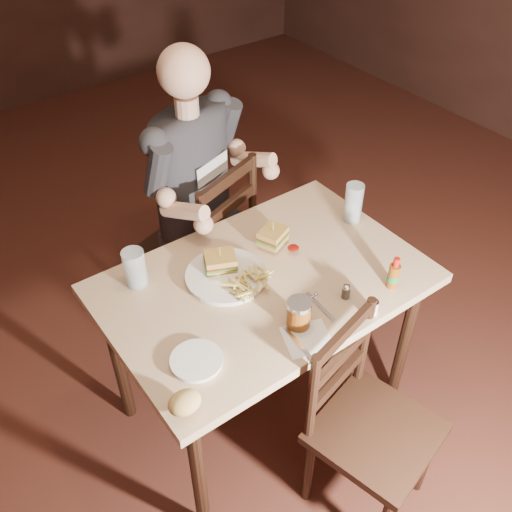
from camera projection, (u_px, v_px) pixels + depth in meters
room_shell at (241, 111)px, 1.73m from camera, size 7.00×7.00×7.00m
main_table at (264, 296)px, 2.14m from camera, size 1.17×0.78×0.77m
chair_far at (197, 245)px, 2.70m from camera, size 0.57×0.59×0.95m
chair_near at (376, 433)px, 2.00m from camera, size 0.48×0.51×0.85m
diner at (198, 160)px, 2.36m from camera, size 0.65×0.58×0.94m
dinner_plate at (226, 277)px, 2.09m from camera, size 0.29×0.29×0.02m
sandwich_left at (220, 258)px, 2.08m from camera, size 0.14×0.13×0.10m
sandwich_right at (273, 233)px, 2.19m from camera, size 0.13×0.12×0.09m
fries_pile at (249, 282)px, 2.03m from camera, size 0.23×0.16×0.04m
ketchup_dollop at (293, 248)px, 2.19m from camera, size 0.05×0.05×0.01m
glass_left at (135, 268)px, 2.02m from camera, size 0.08×0.08×0.15m
glass_right at (353, 203)px, 2.31m from camera, size 0.07×0.07×0.17m
hot_sauce at (394, 273)px, 2.02m from camera, size 0.04×0.04×0.13m
salt_shaker at (373, 307)px, 1.94m from camera, size 0.03×0.03×0.06m
pepper_shaker at (346, 292)px, 2.00m from camera, size 0.03×0.03×0.06m
syrup_dispenser at (299, 314)px, 1.88m from camera, size 0.08×0.08×0.11m
napkin at (307, 339)px, 1.87m from camera, size 0.19×0.19×0.00m
knife at (301, 347)px, 1.84m from camera, size 0.03×0.20×0.00m
fork at (320, 306)px, 1.98m from camera, size 0.03×0.16×0.00m
side_plate at (197, 361)px, 1.79m from camera, size 0.16×0.16×0.01m
bread_roll at (185, 403)px, 1.63m from camera, size 0.10×0.08×0.06m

